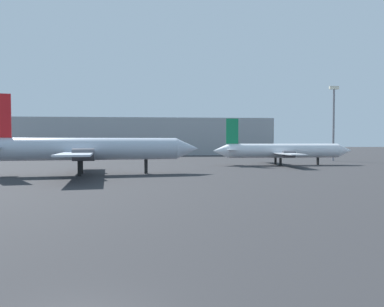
% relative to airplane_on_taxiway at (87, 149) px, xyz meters
% --- Properties ---
extents(airplane_on_taxiway, '(32.93, 26.91, 11.46)m').
position_rel_airplane_on_taxiway_xyz_m(airplane_on_taxiway, '(0.00, 0.00, 0.00)').
color(airplane_on_taxiway, '#B2BCCC').
rests_on(airplane_on_taxiway, ground_plane).
extents(airplane_far_left, '(29.52, 22.54, 9.55)m').
position_rel_airplane_on_taxiway_xyz_m(airplane_far_left, '(35.65, 18.45, -0.80)').
color(airplane_far_left, silver).
rests_on(airplane_far_left, ground_plane).
extents(light_mast_right, '(2.40, 0.50, 18.72)m').
position_rel_airplane_on_taxiway_xyz_m(light_mast_right, '(53.71, 32.57, 6.84)').
color(light_mast_right, slate).
rests_on(light_mast_right, ground_plane).
extents(terminal_building, '(90.76, 20.32, 13.31)m').
position_rel_airplane_on_taxiway_xyz_m(terminal_building, '(5.37, 80.84, 2.88)').
color(terminal_building, '#999EA3').
rests_on(terminal_building, ground_plane).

